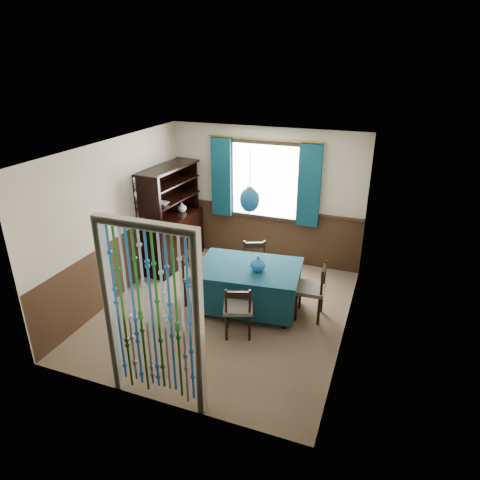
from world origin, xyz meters
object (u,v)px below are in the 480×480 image
at_px(dining_table, 249,285).
at_px(vase_table, 258,264).
at_px(chair_far, 255,266).
at_px(chair_left, 196,276).
at_px(chair_right, 312,289).
at_px(sideboard, 172,232).
at_px(bowl_shelf, 163,203).
at_px(pendant_lamp, 250,200).
at_px(vase_sideboard, 182,207).
at_px(chair_near, 238,309).

xyz_separation_m(dining_table, vase_table, (0.16, -0.06, 0.41)).
relative_size(chair_far, chair_left, 0.95).
xyz_separation_m(chair_far, vase_table, (0.27, -0.67, 0.40)).
bearing_deg(chair_right, chair_far, 62.32).
bearing_deg(sideboard, dining_table, -24.20).
bearing_deg(bowl_shelf, pendant_lamp, -20.92).
distance_m(chair_left, vase_sideboard, 1.80).
height_order(chair_near, pendant_lamp, pendant_lamp).
bearing_deg(vase_table, pendant_lamp, 158.89).
height_order(chair_far, chair_right, chair_right).
bearing_deg(dining_table, chair_far, 94.10).
height_order(sideboard, vase_sideboard, sideboard).
relative_size(dining_table, vase_sideboard, 8.08).
xyz_separation_m(chair_far, pendant_lamp, (0.12, -0.61, 1.34)).
height_order(dining_table, vase_sideboard, vase_sideboard).
distance_m(chair_right, vase_table, 0.89).
distance_m(chair_left, vase_table, 1.08).
distance_m(chair_near, pendant_lamp, 1.51).
distance_m(chair_far, chair_left, 1.00).
distance_m(chair_far, chair_right, 1.15).
bearing_deg(sideboard, chair_far, -8.77).
height_order(vase_table, vase_sideboard, vase_sideboard).
xyz_separation_m(vase_table, vase_sideboard, (-1.97, 1.40, 0.19)).
bearing_deg(vase_table, chair_right, 14.38).
height_order(dining_table, chair_right, chair_right).
xyz_separation_m(chair_near, bowl_shelf, (-1.89, 1.37, 0.86)).
height_order(pendant_lamp, vase_table, pendant_lamp).
bearing_deg(chair_right, chair_near, 130.16).
distance_m(chair_left, bowl_shelf, 1.48).
bearing_deg(sideboard, pendant_lamp, -24.20).
bearing_deg(dining_table, chair_right, 1.75).
relative_size(sideboard, bowl_shelf, 8.66).
distance_m(pendant_lamp, vase_sideboard, 2.37).
relative_size(chair_right, vase_sideboard, 4.32).
relative_size(chair_left, chair_right, 0.99).
relative_size(chair_right, pendant_lamp, 0.98).
bearing_deg(chair_right, vase_sideboard, 62.79).
height_order(chair_left, vase_sideboard, vase_sideboard).
bearing_deg(chair_near, pendant_lamp, 77.09).
bearing_deg(chair_right, chair_left, 93.17).
bearing_deg(chair_left, bowl_shelf, -139.36).
xyz_separation_m(chair_far, sideboard, (-1.75, 0.41, 0.19)).
xyz_separation_m(chair_near, pendant_lamp, (-0.08, 0.68, 1.35)).
height_order(chair_right, bowl_shelf, bowl_shelf).
xyz_separation_m(vase_table, bowl_shelf, (-1.97, 0.75, 0.45)).
xyz_separation_m(chair_near, chair_right, (0.85, 0.82, 0.04)).
bearing_deg(pendant_lamp, sideboard, 151.31).
height_order(dining_table, chair_near, chair_near).
distance_m(chair_far, vase_table, 0.83).
relative_size(chair_far, pendant_lamp, 0.93).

